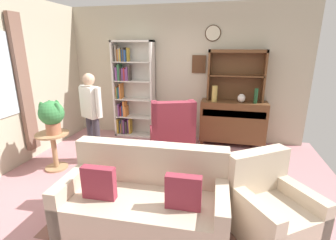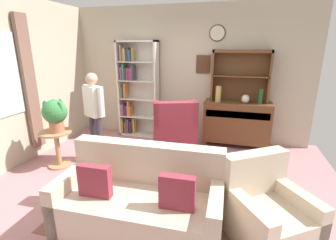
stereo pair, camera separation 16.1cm
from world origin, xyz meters
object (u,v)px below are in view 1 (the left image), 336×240
Objects in this scene: bookshelf at (131,91)px; sideboard_hutch at (237,68)px; potted_plant_large at (52,115)px; vase_round at (241,98)px; couch_floral at (145,201)px; coffee_table at (159,168)px; bottle_wine at (256,96)px; wingback_chair at (172,134)px; vase_tall at (215,94)px; armchair_floral at (270,210)px; person_reading at (92,112)px; book_stack at (163,158)px; plant_stand at (54,147)px; sideboard at (233,121)px.

sideboard_hutch is (2.23, 0.03, 0.52)m from bookshelf.
potted_plant_large is at bearing -108.15° from bookshelf.
couch_floral is at bearing -112.52° from vase_round.
coffee_table is at bearing -115.57° from sideboard_hutch.
potted_plant_large is at bearing -150.18° from vase_round.
bottle_wine is 3.64m from potted_plant_large.
wingback_chair is at bearing 31.78° from potted_plant_large.
vase_tall is 0.29× the size of armchair_floral.
coffee_table is at bearing -60.06° from bookshelf.
person_reading reaches higher than wingback_chair.
vase_tall is at bearing 34.58° from potted_plant_large.
couch_floral is 0.83m from book_stack.
bottle_wine is 3.74m from plant_stand.
coffee_table is at bearing -116.76° from sideboard.
vase_round is at bearing 1.49° from vase_tall.
vase_round is 2.98m from couch_floral.
person_reading is (0.46, 0.41, -0.04)m from potted_plant_large.
sideboard_hutch is 0.71× the size of person_reading.
vase_tall is 0.20× the size of person_reading.
book_stack is (1.85, -0.16, -0.48)m from potted_plant_large.
coffee_table is at bearing -7.73° from plant_stand.
vase_round reaches higher than wingback_chair.
vase_tall reaches higher than book_stack.
vase_tall is 2.84m from couch_floral.
sideboard_hutch is at bearing 153.04° from bottle_wine.
wingback_chair is (1.11, -0.79, -0.65)m from bookshelf.
armchair_floral is (0.24, -2.49, -0.72)m from vase_round.
potted_plant_large is at bearing -152.53° from bottle_wine.
person_reading is at bearing 156.35° from armchair_floral.
plant_stand is at bearing -148.85° from wingback_chair.
vase_round is 0.11× the size of person_reading.
vase_round is 2.24m from book_stack.
bottle_wine is at bearing 22.13° from wingback_chair.
bookshelf reaches higher than coffee_table.
sideboard is 0.83× the size of person_reading.
sideboard_hutch is 6.47× the size of vase_round.
couch_floral is (-1.11, -2.68, -0.69)m from vase_round.
potted_plant_large is (-1.72, -1.07, 0.56)m from wingback_chair.
wingback_chair reaches higher than couch_floral.
vase_round is 3.42m from potted_plant_large.
vase_tall is 0.39× the size of coffee_table.
vase_tall is (-0.39, -0.19, -0.48)m from sideboard_hutch.
vase_round is 0.21× the size of coffee_table.
wingback_chair is 2.06m from plant_stand.
vase_round is (0.13, -0.18, -0.55)m from sideboard_hutch.
armchair_floral is at bearing -51.36° from wingback_chair.
vase_round is 0.16× the size of wingback_chair.
person_reading is at bearing -155.38° from bottle_wine.
potted_plant_large is 0.62m from person_reading.
plant_stand is (-2.88, -1.77, -0.12)m from sideboard.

